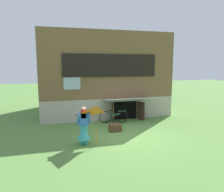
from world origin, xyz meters
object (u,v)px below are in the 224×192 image
object	(u,v)px
bicycle_green	(114,117)
wooden_crate	(115,128)
kite	(96,118)
person	(84,129)

from	to	relation	value
bicycle_green	wooden_crate	distance (m)	1.46
kite	bicycle_green	xyz separation A→B (m)	(1.62, 3.36, -0.88)
person	bicycle_green	xyz separation A→B (m)	(2.02, 2.76, -0.29)
kite	bicycle_green	distance (m)	3.83
bicycle_green	wooden_crate	size ratio (longest dim) A/B	2.87
kite	wooden_crate	world-z (taller)	kite
person	bicycle_green	size ratio (longest dim) A/B	0.99
person	bicycle_green	world-z (taller)	person
kite	wooden_crate	xyz separation A→B (m)	(1.30, 1.94, -1.07)
wooden_crate	person	bearing A→B (deg)	-141.71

